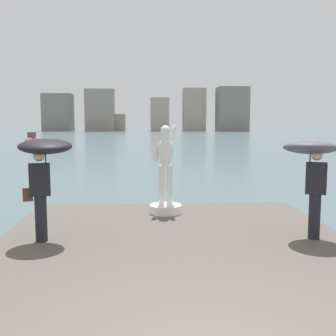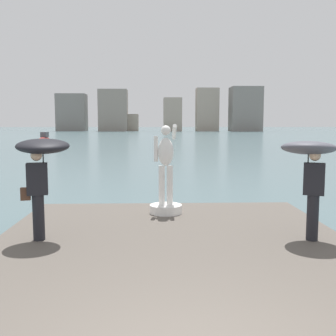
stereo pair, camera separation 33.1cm
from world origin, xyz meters
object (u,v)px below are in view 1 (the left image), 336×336
(onlooker_left, at_px, (44,160))
(onlooker_right, at_px, (312,160))
(boat_near, at_px, (31,139))
(statue_white_figure, at_px, (165,184))

(onlooker_left, relative_size, onlooker_right, 1.02)
(onlooker_left, xyz_separation_m, boat_near, (-12.09, 44.99, -1.42))
(onlooker_left, bearing_deg, statue_white_figure, 41.92)
(onlooker_left, height_order, boat_near, onlooker_left)
(statue_white_figure, relative_size, onlooker_right, 1.14)
(statue_white_figure, xyz_separation_m, onlooker_right, (2.66, -2.34, 0.79))
(onlooker_right, bearing_deg, onlooker_left, 178.04)
(statue_white_figure, distance_m, boat_near, 45.21)
(statue_white_figure, bearing_deg, onlooker_left, -138.08)
(onlooker_left, distance_m, onlooker_right, 5.08)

